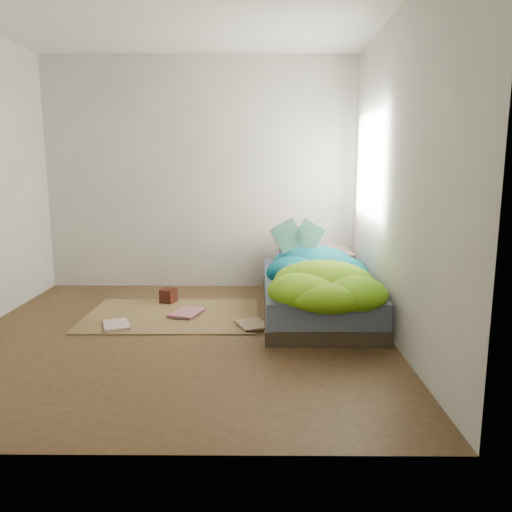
{
  "coord_description": "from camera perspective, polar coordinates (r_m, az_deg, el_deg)",
  "views": [
    {
      "loc": [
        0.68,
        -3.98,
        1.4
      ],
      "look_at": [
        0.64,
        0.75,
        0.54
      ],
      "focal_mm": 35.0,
      "sensor_mm": 36.0,
      "label": 1
    }
  ],
  "objects": [
    {
      "name": "floor_book_a",
      "position": [
        4.57,
        -17.07,
        -7.68
      ],
      "size": [
        0.31,
        0.35,
        0.02
      ],
      "primitive_type": "imported",
      "rotation": [
        0.0,
        0.0,
        0.38
      ],
      "color": "white",
      "rests_on": "rug"
    },
    {
      "name": "floor_book_b",
      "position": [
        4.84,
        -9.23,
        -6.3
      ],
      "size": [
        0.34,
        0.4,
        0.03
      ],
      "primitive_type": "imported",
      "rotation": [
        0.0,
        0.0,
        -0.34
      ],
      "color": "#D67C89",
      "rests_on": "rug"
    },
    {
      "name": "duvet",
      "position": [
        4.6,
        7.2,
        -0.94
      ],
      "size": [
        0.96,
        1.84,
        0.34
      ],
      "primitive_type": null,
      "color": "#076875",
      "rests_on": "bed"
    },
    {
      "name": "ground",
      "position": [
        4.27,
        -8.84,
        -8.96
      ],
      "size": [
        3.5,
        3.5,
        0.0
      ],
      "primitive_type": "cube",
      "color": "#403018",
      "rests_on": "ground"
    },
    {
      "name": "rug",
      "position": [
        4.81,
        -9.57,
        -6.69
      ],
      "size": [
        1.6,
        1.1,
        0.01
      ],
      "primitive_type": "cube",
      "color": "brown",
      "rests_on": "ground"
    },
    {
      "name": "floor_book_c",
      "position": [
        4.38,
        -1.89,
        -8.01
      ],
      "size": [
        0.33,
        0.37,
        0.02
      ],
      "primitive_type": "imported",
      "rotation": [
        0.0,
        0.0,
        0.36
      ],
      "color": "tan",
      "rests_on": "rug"
    },
    {
      "name": "pillow_magenta",
      "position": [
        5.47,
        4.77,
        1.24
      ],
      "size": [
        0.41,
        0.3,
        0.4
      ],
      "primitive_type": "cube",
      "rotation": [
        0.0,
        0.0,
        0.48
      ],
      "color": "#4A0417",
      "rests_on": "bed"
    },
    {
      "name": "bed",
      "position": [
        4.89,
        6.81,
        -4.36
      ],
      "size": [
        1.0,
        2.0,
        0.34
      ],
      "color": "#322B1B",
      "rests_on": "ground"
    },
    {
      "name": "wooden_box",
      "position": [
        5.22,
        -9.98,
        -4.48
      ],
      "size": [
        0.18,
        0.18,
        0.14
      ],
      "primitive_type": "cube",
      "rotation": [
        0.0,
        0.0,
        -0.39
      ],
      "color": "#3A120D",
      "rests_on": "rug"
    },
    {
      "name": "room_walls",
      "position": [
        4.04,
        -9.29,
        13.38
      ],
      "size": [
        3.54,
        3.54,
        2.62
      ],
      "color": "#BCB8B3",
      "rests_on": "ground"
    },
    {
      "name": "open_book",
      "position": [
        4.94,
        4.88,
        3.46
      ],
      "size": [
        0.44,
        0.11,
        0.27
      ],
      "primitive_type": null,
      "rotation": [
        0.0,
        0.0,
        0.03
      ],
      "color": "green",
      "rests_on": "duvet"
    },
    {
      "name": "pillow_floral",
      "position": [
        5.63,
        7.85,
        0.04
      ],
      "size": [
        0.64,
        0.46,
        0.13
      ],
      "primitive_type": "cube",
      "rotation": [
        0.0,
        0.0,
        0.2
      ],
      "color": "beige",
      "rests_on": "bed"
    }
  ]
}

